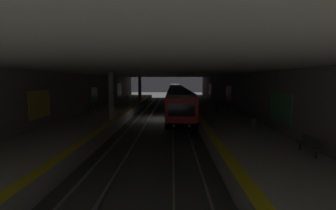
# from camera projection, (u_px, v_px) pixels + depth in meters

# --- Properties ---
(ground_plane) EXTENTS (120.00, 120.00, 0.00)m
(ground_plane) POSITION_uv_depth(u_px,v_px,m) (161.00, 119.00, 27.36)
(ground_plane) COLOR #42423F
(track_left) EXTENTS (60.00, 1.53, 0.16)m
(track_left) POSITION_uv_depth(u_px,v_px,m) (178.00, 119.00, 27.31)
(track_left) COLOR gray
(track_left) RESTS_ON ground
(track_right) EXTENTS (60.00, 1.53, 0.16)m
(track_right) POSITION_uv_depth(u_px,v_px,m) (143.00, 119.00, 27.39)
(track_right) COLOR gray
(track_right) RESTS_ON ground
(platform_left) EXTENTS (60.00, 5.30, 1.06)m
(platform_left) POSITION_uv_depth(u_px,v_px,m) (214.00, 115.00, 27.18)
(platform_left) COLOR #A8A59E
(platform_left) RESTS_ON ground
(platform_right) EXTENTS (60.00, 5.30, 1.06)m
(platform_right) POSITION_uv_depth(u_px,v_px,m) (109.00, 115.00, 27.43)
(platform_right) COLOR #A8A59E
(platform_right) RESTS_ON ground
(wall_left) EXTENTS (60.00, 0.56, 5.60)m
(wall_left) POSITION_uv_depth(u_px,v_px,m) (238.00, 97.00, 26.89)
(wall_left) COLOR slate
(wall_left) RESTS_ON ground
(wall_right) EXTENTS (60.00, 0.56, 5.60)m
(wall_right) POSITION_uv_depth(u_px,v_px,m) (85.00, 97.00, 27.26)
(wall_right) COLOR slate
(wall_right) RESTS_ON ground
(ceiling_slab) EXTENTS (60.00, 19.40, 0.40)m
(ceiling_slab) POSITION_uv_depth(u_px,v_px,m) (161.00, 72.00, 26.70)
(ceiling_slab) COLOR beige
(ceiling_slab) RESTS_ON wall_left
(pillar_near) EXTENTS (0.56, 0.56, 4.55)m
(pillar_near) POSITION_uv_depth(u_px,v_px,m) (111.00, 97.00, 20.68)
(pillar_near) COLOR gray
(pillar_near) RESTS_ON platform_right
(pillar_far) EXTENTS (0.56, 0.56, 4.55)m
(pillar_far) POSITION_uv_depth(u_px,v_px,m) (140.00, 89.00, 38.93)
(pillar_far) COLOR gray
(pillar_far) RESTS_ON platform_right
(metro_train) EXTENTS (53.64, 2.83, 3.49)m
(metro_train) POSITION_uv_depth(u_px,v_px,m) (176.00, 94.00, 44.87)
(metro_train) COLOR red
(metro_train) RESTS_ON track_left
(bench_left_near) EXTENTS (1.70, 0.47, 0.86)m
(bench_left_near) POSITION_uv_depth(u_px,v_px,m) (310.00, 144.00, 11.35)
(bench_left_near) COLOR #262628
(bench_left_near) RESTS_ON platform_left
(bench_left_mid) EXTENTS (1.70, 0.47, 0.86)m
(bench_left_mid) POSITION_uv_depth(u_px,v_px,m) (222.00, 103.00, 31.58)
(bench_left_mid) COLOR #262628
(bench_left_mid) RESTS_ON platform_left
(bench_right_near) EXTENTS (1.70, 0.47, 0.86)m
(bench_right_near) POSITION_uv_depth(u_px,v_px,m) (90.00, 108.00, 26.35)
(bench_right_near) COLOR #262628
(bench_right_near) RESTS_ON platform_right
(bench_right_mid) EXTENTS (1.70, 0.47, 0.86)m
(bench_right_mid) POSITION_uv_depth(u_px,v_px,m) (98.00, 105.00, 29.38)
(bench_right_mid) COLOR #262628
(bench_right_mid) RESTS_ON platform_right
(bench_right_far) EXTENTS (1.70, 0.47, 0.86)m
(bench_right_far) POSITION_uv_depth(u_px,v_px,m) (106.00, 102.00, 33.14)
(bench_right_far) COLOR #262628
(bench_right_far) RESTS_ON platform_right
(person_waiting_near) EXTENTS (0.60, 0.23, 1.67)m
(person_waiting_near) POSITION_uv_depth(u_px,v_px,m) (128.00, 100.00, 32.89)
(person_waiting_near) COLOR #252525
(person_waiting_near) RESTS_ON platform_right
(person_walking_mid) EXTENTS (0.60, 0.22, 1.62)m
(person_walking_mid) POSITION_uv_depth(u_px,v_px,m) (217.00, 105.00, 26.18)
(person_walking_mid) COLOR black
(person_walking_mid) RESTS_ON platform_left
(backpack_on_floor) EXTENTS (0.30, 0.20, 0.40)m
(backpack_on_floor) POSITION_uv_depth(u_px,v_px,m) (201.00, 105.00, 31.40)
(backpack_on_floor) COLOR maroon
(backpack_on_floor) RESTS_ON platform_left
(trash_bin) EXTENTS (0.44, 0.44, 0.85)m
(trash_bin) POSITION_uv_depth(u_px,v_px,m) (254.00, 124.00, 17.20)
(trash_bin) COLOR #595B5E
(trash_bin) RESTS_ON platform_left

